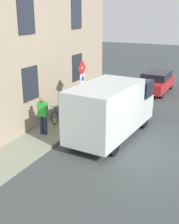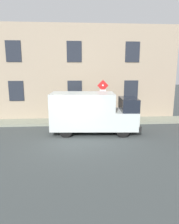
{
  "view_description": "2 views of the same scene",
  "coord_description": "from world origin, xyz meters",
  "px_view_note": "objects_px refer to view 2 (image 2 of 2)",
  "views": [
    {
      "loc": [
        -3.23,
        10.5,
        5.39
      ],
      "look_at": [
        2.13,
        -0.53,
        1.2
      ],
      "focal_mm": 47.98,
      "sensor_mm": 36.0,
      "label": 1
    },
    {
      "loc": [
        -10.92,
        0.05,
        3.91
      ],
      "look_at": [
        2.94,
        -0.99,
        0.98
      ],
      "focal_mm": 32.78,
      "sensor_mm": 36.0,
      "label": 2
    }
  ],
  "objects_px": {
    "bicycle_blue": "(94,114)",
    "pedestrian": "(71,108)",
    "delivery_van": "(92,112)",
    "bicycle_red": "(106,114)",
    "sign_post_stacked": "(103,95)",
    "bicycle_purple": "(118,114)"
  },
  "relations": [
    {
      "from": "bicycle_red",
      "to": "pedestrian",
      "type": "relative_size",
      "value": 0.99
    },
    {
      "from": "bicycle_blue",
      "to": "pedestrian",
      "type": "distance_m",
      "value": 1.86
    },
    {
      "from": "sign_post_stacked",
      "to": "pedestrian",
      "type": "bearing_deg",
      "value": 71.03
    },
    {
      "from": "bicycle_purple",
      "to": "bicycle_blue",
      "type": "distance_m",
      "value": 1.87
    },
    {
      "from": "delivery_van",
      "to": "bicycle_blue",
      "type": "relative_size",
      "value": 3.19
    },
    {
      "from": "bicycle_purple",
      "to": "pedestrian",
      "type": "distance_m",
      "value": 3.68
    },
    {
      "from": "bicycle_purple",
      "to": "bicycle_red",
      "type": "xyz_separation_m",
      "value": [
        -0.0,
        0.94,
        0.0
      ]
    },
    {
      "from": "sign_post_stacked",
      "to": "delivery_van",
      "type": "distance_m",
      "value": 2.24
    },
    {
      "from": "bicycle_red",
      "to": "bicycle_purple",
      "type": "bearing_deg",
      "value": 179.64
    },
    {
      "from": "pedestrian",
      "to": "bicycle_blue",
      "type": "bearing_deg",
      "value": 178.71
    },
    {
      "from": "bicycle_blue",
      "to": "pedestrian",
      "type": "relative_size",
      "value": 1.0
    },
    {
      "from": "sign_post_stacked",
      "to": "bicycle_blue",
      "type": "relative_size",
      "value": 1.7
    },
    {
      "from": "sign_post_stacked",
      "to": "bicycle_blue",
      "type": "xyz_separation_m",
      "value": [
        1.04,
        0.49,
        -1.6
      ]
    },
    {
      "from": "bicycle_red",
      "to": "pedestrian",
      "type": "height_order",
      "value": "pedestrian"
    },
    {
      "from": "delivery_van",
      "to": "bicycle_purple",
      "type": "xyz_separation_m",
      "value": [
        2.94,
        -2.28,
        -0.82
      ]
    },
    {
      "from": "bicycle_purple",
      "to": "bicycle_red",
      "type": "height_order",
      "value": "same"
    },
    {
      "from": "bicycle_purple",
      "to": "bicycle_blue",
      "type": "xyz_separation_m",
      "value": [
        -0.0,
        1.87,
        0.0
      ]
    },
    {
      "from": "delivery_van",
      "to": "bicycle_red",
      "type": "distance_m",
      "value": 3.34
    },
    {
      "from": "bicycle_blue",
      "to": "bicycle_red",
      "type": "bearing_deg",
      "value": 173.77
    },
    {
      "from": "delivery_van",
      "to": "bicycle_blue",
      "type": "bearing_deg",
      "value": 86.31
    },
    {
      "from": "sign_post_stacked",
      "to": "bicycle_blue",
      "type": "distance_m",
      "value": 1.97
    },
    {
      "from": "pedestrian",
      "to": "bicycle_purple",
      "type": "bearing_deg",
      "value": 174.36
    }
  ]
}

